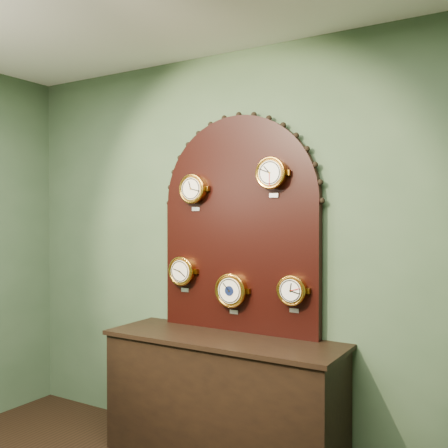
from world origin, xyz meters
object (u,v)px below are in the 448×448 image
Objects in this scene: tide_clock at (292,290)px; shop_counter at (222,401)px; roman_clock at (193,189)px; barometer at (232,290)px; arabic_clock at (272,173)px; display_board at (239,217)px; hygrometer at (182,271)px.

shop_counter is at bearing -160.43° from tide_clock.
shop_counter is 1.47m from roman_clock.
barometer reaches higher than shop_counter.
tide_clock is at bearing 0.14° from barometer.
arabic_clock is 0.85m from barometer.
roman_clock reaches higher than shop_counter.
display_board is at bearing 90.00° from shop_counter.
display_board is 5.76× the size of roman_clock.
arabic_clock is at bearing -0.00° from hygrometer.
display_board is at bearing 11.08° from roman_clock.
roman_clock is at bearing -0.01° from hygrometer.
roman_clock reaches higher than hygrometer.
hygrometer is at bearing 160.57° from shop_counter.
hygrometer is at bearing 179.90° from barometer.
display_board reaches higher than roman_clock.
shop_counter is 1.25m from display_board.
arabic_clock is at bearing 28.32° from shop_counter.
display_board is 6.11× the size of tide_clock.
tide_clock is (0.15, 0.00, -0.76)m from arabic_clock.
shop_counter is at bearing -90.00° from display_board.
shop_counter is 0.95m from hygrometer.
roman_clock reaches higher than barometer.
display_board reaches higher than arabic_clock.
display_board is 0.51m from barometer.
display_board reaches higher than shop_counter.
arabic_clock is (0.62, -0.00, 0.09)m from roman_clock.
barometer is at bearing -179.86° from tide_clock.
display_board is 0.41m from arabic_clock.
roman_clock is at bearing -168.92° from display_board.
tide_clock is (0.45, 0.00, 0.04)m from barometer.
hygrometer is (-0.44, -0.07, -0.40)m from display_board.
roman_clock is 1.02m from tide_clock.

